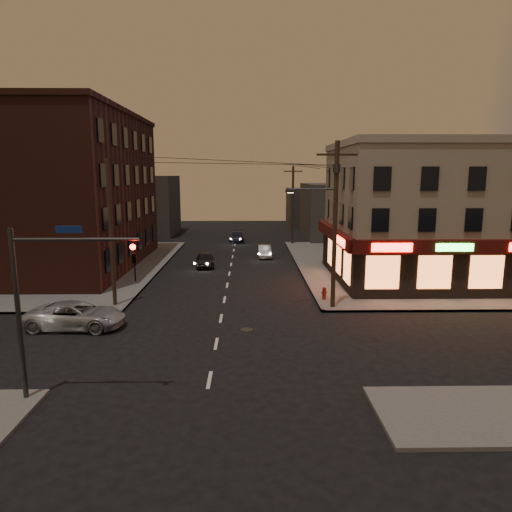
{
  "coord_description": "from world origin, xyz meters",
  "views": [
    {
      "loc": [
        1.59,
        -21.33,
        8.23
      ],
      "look_at": [
        2.07,
        6.61,
        3.2
      ],
      "focal_mm": 32.0,
      "sensor_mm": 36.0,
      "label": 1
    }
  ],
  "objects_px": {
    "fire_hydrant": "(324,293)",
    "sedan_far": "(237,237)",
    "sedan_mid": "(264,251)",
    "suv_cross": "(76,315)",
    "sedan_near": "(205,259)"
  },
  "relations": [
    {
      "from": "sedan_mid",
      "to": "sedan_far",
      "type": "xyz_separation_m",
      "value": [
        -3.05,
        10.61,
        0.03
      ]
    },
    {
      "from": "sedan_near",
      "to": "sedan_mid",
      "type": "height_order",
      "value": "sedan_near"
    },
    {
      "from": "sedan_far",
      "to": "fire_hydrant",
      "type": "xyz_separation_m",
      "value": [
        6.38,
        -26.93,
        -0.03
      ]
    },
    {
      "from": "sedan_near",
      "to": "sedan_mid",
      "type": "distance_m",
      "value": 7.27
    },
    {
      "from": "sedan_near",
      "to": "sedan_far",
      "type": "bearing_deg",
      "value": 75.12
    },
    {
      "from": "sedan_mid",
      "to": "sedan_near",
      "type": "bearing_deg",
      "value": -141.31
    },
    {
      "from": "sedan_mid",
      "to": "fire_hydrant",
      "type": "height_order",
      "value": "sedan_mid"
    },
    {
      "from": "sedan_mid",
      "to": "fire_hydrant",
      "type": "xyz_separation_m",
      "value": [
        3.33,
        -16.31,
        -0.0
      ]
    },
    {
      "from": "fire_hydrant",
      "to": "sedan_mid",
      "type": "bearing_deg",
      "value": 101.52
    },
    {
      "from": "fire_hydrant",
      "to": "sedan_far",
      "type": "bearing_deg",
      "value": 103.33
    },
    {
      "from": "suv_cross",
      "to": "sedan_far",
      "type": "height_order",
      "value": "suv_cross"
    },
    {
      "from": "suv_cross",
      "to": "sedan_near",
      "type": "bearing_deg",
      "value": -14.96
    },
    {
      "from": "suv_cross",
      "to": "sedan_mid",
      "type": "xyz_separation_m",
      "value": [
        10.93,
        21.29,
        -0.12
      ]
    },
    {
      "from": "suv_cross",
      "to": "fire_hydrant",
      "type": "distance_m",
      "value": 15.1
    },
    {
      "from": "sedan_near",
      "to": "fire_hydrant",
      "type": "bearing_deg",
      "value": -58.33
    }
  ]
}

